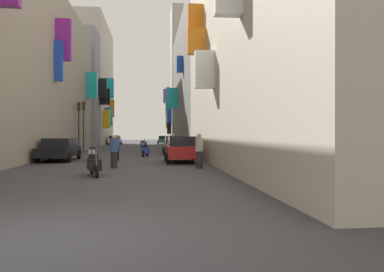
% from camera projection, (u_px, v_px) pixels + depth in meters
% --- Properties ---
extents(ground_plane, '(140.00, 140.00, 0.00)m').
position_uv_depth(ground_plane, '(133.00, 151.00, 35.47)').
color(ground_plane, '#38383D').
extents(building_left_mid_b, '(7.33, 5.35, 14.94)m').
position_uv_depth(building_left_mid_b, '(74.00, 89.00, 45.48)').
color(building_left_mid_b, gray).
rests_on(building_left_mid_b, ground).
extents(building_left_mid_c, '(7.20, 16.29, 19.01)m').
position_uv_depth(building_left_mid_c, '(89.00, 85.00, 56.20)').
color(building_left_mid_c, '#B2A899').
rests_on(building_left_mid_c, ground).
extents(building_right_near, '(7.08, 22.75, 16.68)m').
position_uv_depth(building_right_near, '(275.00, 2.00, 17.86)').
color(building_right_near, '#BCB29E').
rests_on(building_right_near, ground).
extents(building_right_mid_a, '(7.40, 23.43, 14.23)m').
position_uv_depth(building_right_mid_a, '(205.00, 87.00, 40.80)').
color(building_right_mid_a, slate).
rests_on(building_right_mid_a, ground).
extents(building_right_mid_c, '(6.85, 5.35, 21.41)m').
position_uv_depth(building_right_mid_c, '(190.00, 77.00, 56.40)').
color(building_right_mid_c, '#B2A899').
rests_on(building_right_mid_c, ground).
extents(building_right_far, '(7.00, 7.13, 15.58)m').
position_uv_depth(building_right_far, '(186.00, 99.00, 62.61)').
color(building_right_far, gray).
rests_on(building_right_far, ground).
extents(parked_car_black, '(2.01, 4.45, 1.41)m').
position_uv_depth(parked_car_black, '(60.00, 149.00, 22.27)').
color(parked_car_black, black).
rests_on(parked_car_black, ground).
extents(parked_car_white, '(1.99, 4.20, 1.43)m').
position_uv_depth(parked_car_white, '(115.00, 140.00, 56.23)').
color(parked_car_white, white).
rests_on(parked_car_white, ground).
extents(parked_car_grey, '(1.96, 4.00, 1.52)m').
position_uv_depth(parked_car_grey, '(175.00, 145.00, 29.06)').
color(parked_car_grey, slate).
rests_on(parked_car_grey, ground).
extents(parked_car_red, '(1.89, 3.92, 1.54)m').
position_uv_depth(parked_car_red, '(181.00, 149.00, 21.11)').
color(parked_car_red, '#B21E1E').
rests_on(parked_car_red, ground).
extents(parked_car_green, '(1.94, 4.36, 1.38)m').
position_uv_depth(parked_car_green, '(163.00, 140.00, 58.36)').
color(parked_car_green, '#236638').
rests_on(parked_car_green, ground).
extents(scooter_red, '(0.77, 1.69, 1.13)m').
position_uv_depth(scooter_red, '(115.00, 143.00, 48.85)').
color(scooter_red, red).
rests_on(scooter_red, ground).
extents(scooter_silver, '(0.80, 1.70, 1.13)m').
position_uv_depth(scooter_silver, '(143.00, 144.00, 43.55)').
color(scooter_silver, '#ADADB2').
rests_on(scooter_silver, ground).
extents(scooter_blue, '(0.64, 1.80, 1.13)m').
position_uv_depth(scooter_blue, '(145.00, 150.00, 26.45)').
color(scooter_blue, '#2D4CAD').
rests_on(scooter_blue, ground).
extents(scooter_white, '(0.55, 1.90, 1.13)m').
position_uv_depth(scooter_white, '(92.00, 153.00, 22.46)').
color(scooter_white, silver).
rests_on(scooter_white, ground).
extents(scooter_black, '(0.74, 1.83, 1.13)m').
position_uv_depth(scooter_black, '(94.00, 164.00, 14.22)').
color(scooter_black, black).
rests_on(scooter_black, ground).
extents(pedestrian_crossing, '(0.49, 0.49, 1.71)m').
position_uv_depth(pedestrian_crossing, '(199.00, 151.00, 17.31)').
color(pedestrian_crossing, '#2A2A2A').
rests_on(pedestrian_crossing, ground).
extents(pedestrian_near_left, '(0.52, 0.52, 1.55)m').
position_uv_depth(pedestrian_near_left, '(166.00, 144.00, 31.95)').
color(pedestrian_near_left, black).
rests_on(pedestrian_near_left, ground).
extents(pedestrian_near_right, '(0.49, 0.49, 1.64)m').
position_uv_depth(pedestrian_near_right, '(117.00, 148.00, 22.35)').
color(pedestrian_near_right, black).
rests_on(pedestrian_near_right, ground).
extents(pedestrian_mid_street, '(0.52, 0.52, 1.71)m').
position_uv_depth(pedestrian_mid_street, '(173.00, 145.00, 25.58)').
color(pedestrian_mid_street, '#353535').
rests_on(pedestrian_mid_street, ground).
extents(pedestrian_far_away, '(0.53, 0.53, 1.63)m').
position_uv_depth(pedestrian_far_away, '(114.00, 152.00, 17.46)').
color(pedestrian_far_away, '#272727').
rests_on(pedestrian_far_away, ground).
extents(traffic_light_near_corner, '(0.26, 0.34, 4.51)m').
position_uv_depth(traffic_light_near_corner, '(79.00, 119.00, 31.61)').
color(traffic_light_near_corner, '#2D2D2D').
rests_on(traffic_light_near_corner, ground).
extents(traffic_light_far_corner, '(0.26, 0.34, 4.75)m').
position_uv_depth(traffic_light_far_corner, '(83.00, 118.00, 33.94)').
color(traffic_light_far_corner, '#2D2D2D').
rests_on(traffic_light_far_corner, ground).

